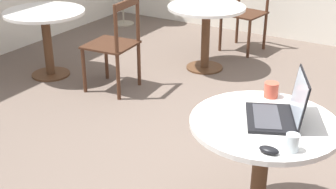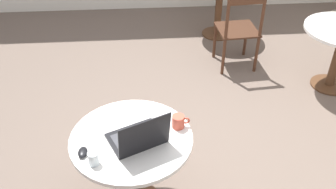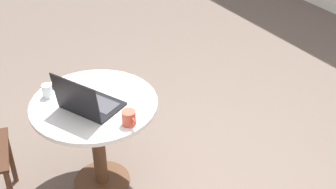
# 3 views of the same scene
# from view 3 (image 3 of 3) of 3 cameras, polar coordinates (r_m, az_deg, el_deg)

# --- Properties ---
(cafe_table_near) EXTENTS (0.83, 0.83, 0.71)m
(cafe_table_near) POSITION_cam_3_polar(r_m,az_deg,el_deg) (3.15, -8.79, -3.31)
(cafe_table_near) COLOR #51331E
(cafe_table_near) RESTS_ON ground_plane
(laptop) EXTENTS (0.44, 0.41, 0.27)m
(laptop) POSITION_cam_3_polar(r_m,az_deg,el_deg) (2.97, -9.76, -0.95)
(laptop) COLOR black
(laptop) RESTS_ON cafe_table_near
(mouse) EXTENTS (0.06, 0.10, 0.03)m
(mouse) POSITION_cam_3_polar(r_m,az_deg,el_deg) (3.25, -13.50, 1.12)
(mouse) COLOR black
(mouse) RESTS_ON cafe_table_near
(mug) EXTENTS (0.12, 0.09, 0.09)m
(mug) POSITION_cam_3_polar(r_m,az_deg,el_deg) (2.81, -4.77, -2.87)
(mug) COLOR #C64C38
(mug) RESTS_ON cafe_table_near
(drinking_glass) EXTENTS (0.07, 0.07, 0.09)m
(drinking_glass) POSITION_cam_3_polar(r_m,az_deg,el_deg) (3.15, -14.51, 0.44)
(drinking_glass) COLOR silver
(drinking_glass) RESTS_ON cafe_table_near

